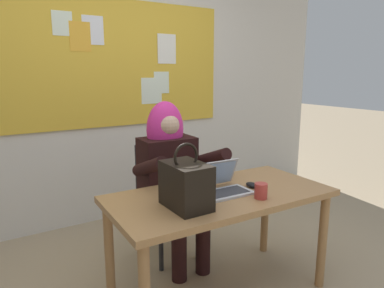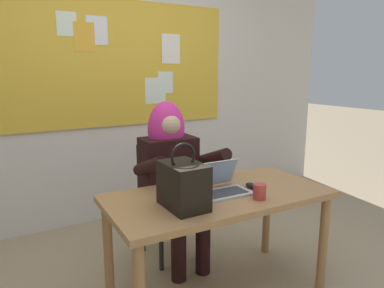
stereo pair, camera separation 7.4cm
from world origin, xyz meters
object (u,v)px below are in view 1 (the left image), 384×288
desk_main (220,206)px  handbag (186,185)px  chair_at_desk (164,193)px  person_costumed (171,169)px  coffee_mug (261,191)px  laptop (222,185)px  computer_mouse (252,185)px

desk_main → handbag: (-0.31, -0.09, 0.22)m
chair_at_desk → person_costumed: bearing=-1.6°
chair_at_desk → handbag: (-0.28, -0.80, 0.34)m
chair_at_desk → handbag: handbag is taller
desk_main → coffee_mug: bearing=-54.6°
laptop → coffee_mug: laptop is taller
chair_at_desk → coffee_mug: (0.19, -0.92, 0.25)m
desk_main → laptop: laptop is taller
coffee_mug → desk_main: bearing=125.4°
laptop → computer_mouse: 0.23m
desk_main → computer_mouse: (0.24, -0.03, 0.11)m
laptop → person_costumed: bearing=98.0°
chair_at_desk → handbag: 0.91m
handbag → coffee_mug: bearing=-14.7°
person_costumed → coffee_mug: bearing=15.8°
chair_at_desk → laptop: laptop is taller
desk_main → person_costumed: person_costumed is taller
chair_at_desk → coffee_mug: chair_at_desk is taller
desk_main → chair_at_desk: 0.72m
person_costumed → chair_at_desk: bearing=-178.3°
chair_at_desk → coffee_mug: 0.97m
person_costumed → laptop: person_costumed is taller
desk_main → person_costumed: size_ratio=1.16×
person_costumed → laptop: 0.57m
person_costumed → handbag: size_ratio=3.32×
handbag → coffee_mug: 0.49m
person_costumed → coffee_mug: (0.19, -0.79, 0.02)m
desk_main → coffee_mug: (0.15, -0.21, 0.14)m
computer_mouse → coffee_mug: size_ratio=1.09×
computer_mouse → coffee_mug: 0.21m
chair_at_desk → laptop: (0.06, -0.70, 0.25)m
chair_at_desk → person_costumed: (-0.00, -0.13, 0.23)m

